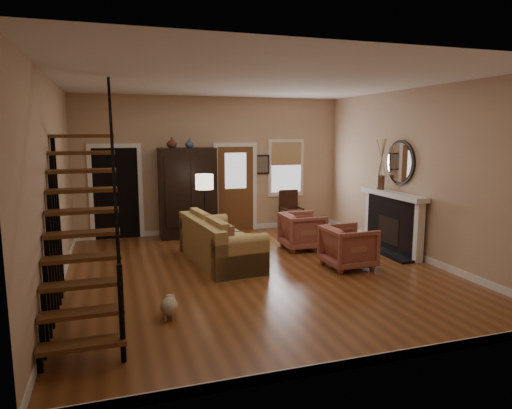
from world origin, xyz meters
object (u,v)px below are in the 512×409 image
object	(u,v)px
sofa	(220,241)
coffee_table	(245,254)
armchair_right	(302,231)
floor_lamp	(205,213)
armchair_left	(348,247)
side_chair	(291,211)
armoire	(188,193)

from	to	relation	value
sofa	coffee_table	distance (m)	0.53
armchair_right	floor_lamp	world-z (taller)	floor_lamp
coffee_table	armchair_left	xyz separation A→B (m)	(1.76, -0.73, 0.17)
side_chair	coffee_table	bearing A→B (deg)	-128.28
armoire	coffee_table	distance (m)	2.86
armoire	coffee_table	world-z (taller)	armoire
side_chair	armoire	bearing A→B (deg)	175.52
coffee_table	armchair_left	distance (m)	1.91
armchair_left	armchair_right	xyz separation A→B (m)	(-0.25, 1.51, -0.00)
armoire	sofa	world-z (taller)	armoire
sofa	armchair_right	distance (m)	1.96
floor_lamp	side_chair	size ratio (longest dim) A/B	1.58
sofa	armchair_right	bearing A→B (deg)	8.22
coffee_table	floor_lamp	distance (m)	1.46
sofa	floor_lamp	world-z (taller)	floor_lamp
coffee_table	sofa	bearing A→B (deg)	143.60
sofa	coffee_table	size ratio (longest dim) A/B	2.02
sofa	side_chair	distance (m)	3.19
coffee_table	armchair_left	world-z (taller)	armchair_left
sofa	side_chair	size ratio (longest dim) A/B	2.23
sofa	armchair_right	world-z (taller)	sofa
sofa	side_chair	world-z (taller)	side_chair
coffee_table	floor_lamp	bearing A→B (deg)	111.51
armchair_left	floor_lamp	bearing A→B (deg)	47.49
armoire	side_chair	size ratio (longest dim) A/B	2.06
armchair_right	floor_lamp	size ratio (longest dim) A/B	0.53
armoire	armchair_left	distance (m)	4.19
coffee_table	side_chair	bearing A→B (deg)	51.72
armchair_left	armchair_right	size ratio (longest dim) A/B	1.00
armchair_right	side_chair	bearing A→B (deg)	-13.13
coffee_table	armchair_right	bearing A→B (deg)	27.38
floor_lamp	side_chair	distance (m)	2.74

